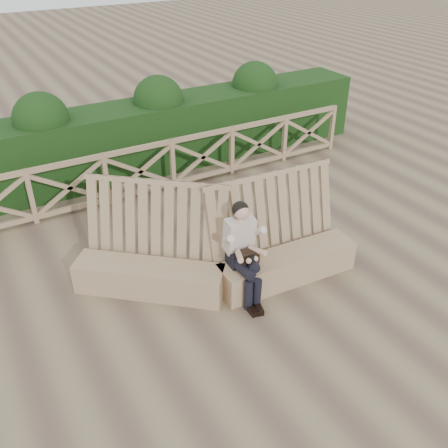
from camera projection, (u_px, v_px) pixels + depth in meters
ground at (228, 288)px, 7.76m from camera, size 60.00×60.00×0.00m
bench at (219, 260)px, 7.68m from camera, size 4.17×2.21×1.62m
woman at (243, 248)px, 7.25m from camera, size 0.45×0.93×1.52m
guardrail at (140, 171)px, 10.05m from camera, size 10.10×0.09×1.10m
hedge at (119, 143)px, 10.84m from camera, size 12.00×1.20×1.50m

